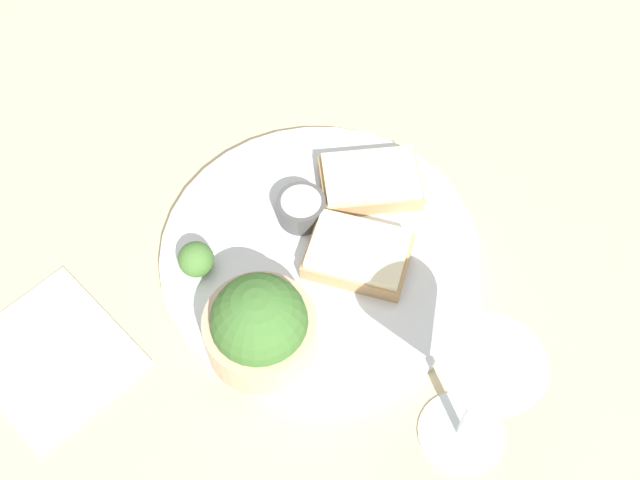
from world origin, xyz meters
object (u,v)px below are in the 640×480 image
Objects in this scene: wine_glass at (482,386)px; napkin at (52,355)px; salad_bowl at (260,326)px; cheese_toast_near at (357,256)px; cheese_toast_far at (370,181)px; sauce_ramekin at (301,208)px.

wine_glass reaches higher than napkin.
salad_bowl is 0.13m from cheese_toast_near.
wine_glass is 0.40m from napkin.
napkin is at bearing 48.35° from cheese_toast_far.
cheese_toast_near is 0.09m from cheese_toast_far.
sauce_ramekin is 0.28m from wine_glass.
napkin is at bearing 6.04° from wine_glass.
salad_bowl is 0.65× the size of wine_glass.
salad_bowl is 0.15m from sauce_ramekin.
salad_bowl is 1.03× the size of cheese_toast_near.
sauce_ramekin is (0.01, -0.15, -0.02)m from salad_bowl.
cheese_toast_far is (-0.06, -0.05, -0.00)m from sauce_ramekin.
sauce_ramekin is 0.28m from napkin.
cheese_toast_far is at bearing -136.95° from sauce_ramekin.
cheese_toast_far is (-0.05, -0.20, -0.02)m from salad_bowl.
cheese_toast_far is at bearing -57.04° from wine_glass.
wine_glass is at bearing 172.79° from salad_bowl.
sauce_ramekin is 0.31× the size of wine_glass.
salad_bowl is 0.21m from cheese_toast_far.
cheese_toast_near and cheese_toast_far have the same top height.
cheese_toast_far is at bearing -103.72° from salad_bowl.
sauce_ramekin and cheese_toast_near have the same top height.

